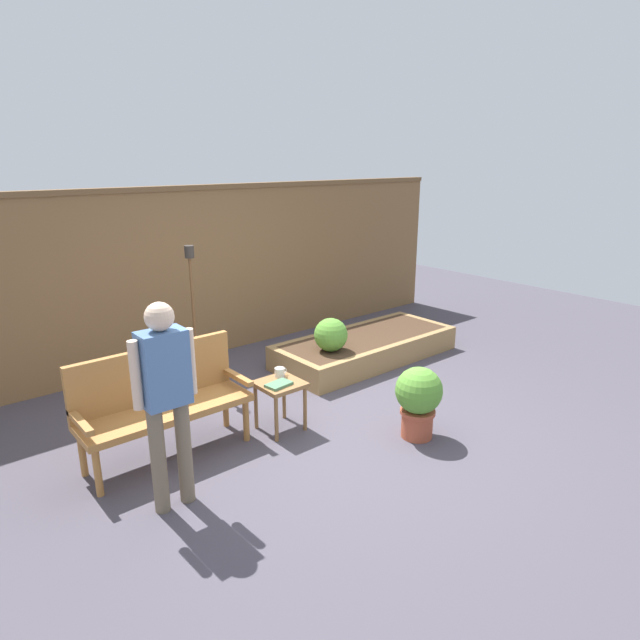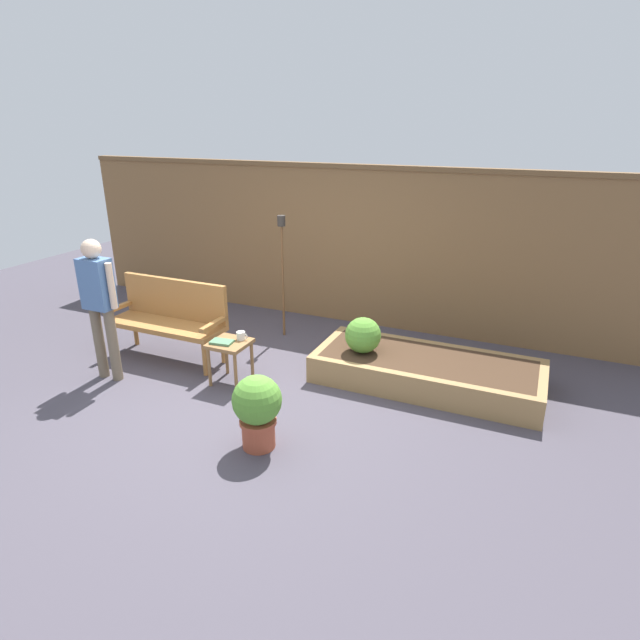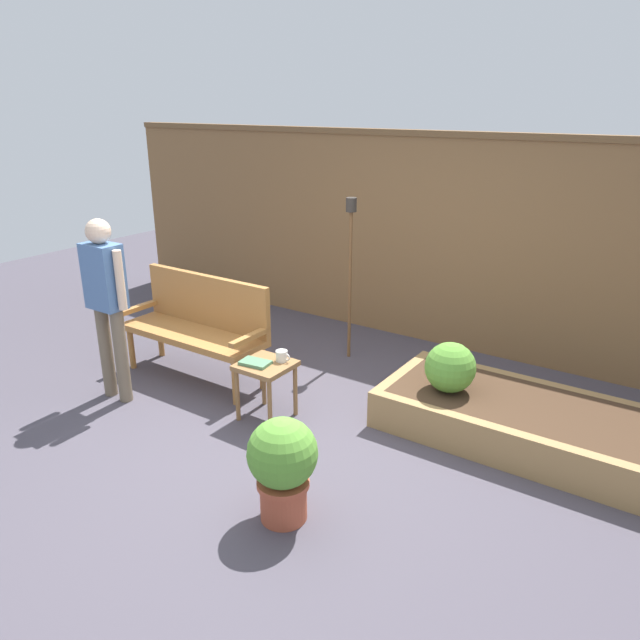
{
  "view_description": "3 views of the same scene",
  "coord_description": "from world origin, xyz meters",
  "px_view_note": "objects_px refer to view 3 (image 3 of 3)",
  "views": [
    {
      "loc": [
        -3.09,
        -3.51,
        2.48
      ],
      "look_at": [
        0.21,
        0.42,
        0.94
      ],
      "focal_mm": 30.52,
      "sensor_mm": 36.0,
      "label": 1
    },
    {
      "loc": [
        2.56,
        -3.97,
        2.67
      ],
      "look_at": [
        0.53,
        0.61,
        0.76
      ],
      "focal_mm": 29.21,
      "sensor_mm": 36.0,
      "label": 2
    },
    {
      "loc": [
        2.42,
        -3.07,
        2.43
      ],
      "look_at": [
        -0.2,
        0.79,
        0.73
      ],
      "focal_mm": 33.84,
      "sensor_mm": 36.0,
      "label": 3
    }
  ],
  "objects_px": {
    "side_table": "(266,373)",
    "book_on_table": "(255,363)",
    "person_by_bench": "(106,295)",
    "cup_on_table": "(282,356)",
    "shrub_near_bench": "(450,367)",
    "garden_bench": "(199,320)",
    "tiki_torch": "(351,250)",
    "potted_boxwood": "(283,463)"
  },
  "relations": [
    {
      "from": "side_table",
      "to": "book_on_table",
      "type": "relative_size",
      "value": 2.06
    },
    {
      "from": "person_by_bench",
      "to": "side_table",
      "type": "bearing_deg",
      "value": 19.15
    },
    {
      "from": "cup_on_table",
      "to": "shrub_near_bench",
      "type": "height_order",
      "value": "shrub_near_bench"
    },
    {
      "from": "person_by_bench",
      "to": "shrub_near_bench",
      "type": "bearing_deg",
      "value": 24.5
    },
    {
      "from": "person_by_bench",
      "to": "book_on_table",
      "type": "bearing_deg",
      "value": 17.42
    },
    {
      "from": "cup_on_table",
      "to": "garden_bench",
      "type": "bearing_deg",
      "value": 169.85
    },
    {
      "from": "garden_bench",
      "to": "cup_on_table",
      "type": "distance_m",
      "value": 1.12
    },
    {
      "from": "book_on_table",
      "to": "tiki_torch",
      "type": "bearing_deg",
      "value": 84.76
    },
    {
      "from": "cup_on_table",
      "to": "side_table",
      "type": "bearing_deg",
      "value": -126.66
    },
    {
      "from": "garden_bench",
      "to": "side_table",
      "type": "bearing_deg",
      "value": -16.61
    },
    {
      "from": "shrub_near_bench",
      "to": "side_table",
      "type": "bearing_deg",
      "value": -150.4
    },
    {
      "from": "potted_boxwood",
      "to": "person_by_bench",
      "type": "distance_m",
      "value": 2.29
    },
    {
      "from": "cup_on_table",
      "to": "book_on_table",
      "type": "bearing_deg",
      "value": -128.71
    },
    {
      "from": "side_table",
      "to": "tiki_torch",
      "type": "xyz_separation_m",
      "value": [
        -0.11,
        1.44,
        0.7
      ]
    },
    {
      "from": "book_on_table",
      "to": "tiki_torch",
      "type": "xyz_separation_m",
      "value": [
        -0.05,
        1.5,
        0.61
      ]
    },
    {
      "from": "garden_bench",
      "to": "book_on_table",
      "type": "xyz_separation_m",
      "value": [
        0.97,
        -0.37,
        -0.05
      ]
    },
    {
      "from": "shrub_near_bench",
      "to": "tiki_torch",
      "type": "relative_size",
      "value": 0.25
    },
    {
      "from": "side_table",
      "to": "tiki_torch",
      "type": "distance_m",
      "value": 1.6
    },
    {
      "from": "cup_on_table",
      "to": "shrub_near_bench",
      "type": "relative_size",
      "value": 0.33
    },
    {
      "from": "side_table",
      "to": "tiki_torch",
      "type": "height_order",
      "value": "tiki_torch"
    },
    {
      "from": "book_on_table",
      "to": "person_by_bench",
      "type": "bearing_deg",
      "value": -169.79
    },
    {
      "from": "cup_on_table",
      "to": "potted_boxwood",
      "type": "distance_m",
      "value": 1.31
    },
    {
      "from": "side_table",
      "to": "potted_boxwood",
      "type": "height_order",
      "value": "potted_boxwood"
    },
    {
      "from": "book_on_table",
      "to": "shrub_near_bench",
      "type": "height_order",
      "value": "shrub_near_bench"
    },
    {
      "from": "potted_boxwood",
      "to": "tiki_torch",
      "type": "bearing_deg",
      "value": 112.63
    },
    {
      "from": "side_table",
      "to": "potted_boxwood",
      "type": "xyz_separation_m",
      "value": [
        0.88,
        -0.92,
        -0.01
      ]
    },
    {
      "from": "tiki_torch",
      "to": "side_table",
      "type": "bearing_deg",
      "value": -85.77
    },
    {
      "from": "garden_bench",
      "to": "shrub_near_bench",
      "type": "relative_size",
      "value": 3.66
    },
    {
      "from": "tiki_torch",
      "to": "person_by_bench",
      "type": "distance_m",
      "value": 2.23
    },
    {
      "from": "garden_bench",
      "to": "side_table",
      "type": "relative_size",
      "value": 3.0
    },
    {
      "from": "potted_boxwood",
      "to": "shrub_near_bench",
      "type": "xyz_separation_m",
      "value": [
        0.37,
        1.63,
        0.11
      ]
    },
    {
      "from": "garden_bench",
      "to": "tiki_torch",
      "type": "bearing_deg",
      "value": 50.95
    },
    {
      "from": "potted_boxwood",
      "to": "person_by_bench",
      "type": "height_order",
      "value": "person_by_bench"
    },
    {
      "from": "side_table",
      "to": "shrub_near_bench",
      "type": "height_order",
      "value": "shrub_near_bench"
    },
    {
      "from": "garden_bench",
      "to": "person_by_bench",
      "type": "xyz_separation_m",
      "value": [
        -0.27,
        -0.75,
        0.39
      ]
    },
    {
      "from": "garden_bench",
      "to": "side_table",
      "type": "distance_m",
      "value": 1.08
    },
    {
      "from": "garden_bench",
      "to": "potted_boxwood",
      "type": "height_order",
      "value": "garden_bench"
    },
    {
      "from": "book_on_table",
      "to": "tiki_torch",
      "type": "distance_m",
      "value": 1.61
    },
    {
      "from": "side_table",
      "to": "potted_boxwood",
      "type": "bearing_deg",
      "value": -46.48
    },
    {
      "from": "book_on_table",
      "to": "person_by_bench",
      "type": "relative_size",
      "value": 0.15
    },
    {
      "from": "side_table",
      "to": "person_by_bench",
      "type": "relative_size",
      "value": 0.31
    },
    {
      "from": "garden_bench",
      "to": "person_by_bench",
      "type": "distance_m",
      "value": 0.89
    }
  ]
}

